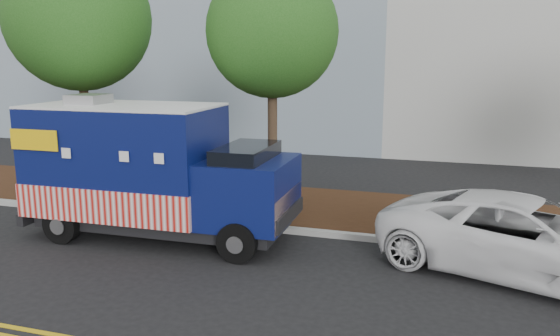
% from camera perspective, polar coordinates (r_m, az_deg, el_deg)
% --- Properties ---
extents(ground, '(120.00, 120.00, 0.00)m').
position_cam_1_polar(ground, '(12.51, -5.56, -8.26)').
color(ground, black).
rests_on(ground, ground).
extents(curb, '(120.00, 0.18, 0.15)m').
position_cam_1_polar(curb, '(13.72, -3.30, -6.08)').
color(curb, '#9E9E99').
rests_on(curb, ground).
extents(mulch_strip, '(120.00, 4.00, 0.15)m').
position_cam_1_polar(mulch_strip, '(15.62, -0.59, -3.85)').
color(mulch_strip, black).
rests_on(mulch_strip, ground).
extents(tree_a, '(4.10, 4.10, 7.34)m').
position_cam_1_polar(tree_a, '(17.14, -20.31, 14.38)').
color(tree_a, '#38281C').
rests_on(tree_a, ground).
extents(tree_b, '(3.50, 3.50, 6.62)m').
position_cam_1_polar(tree_b, '(14.77, -0.82, 14.01)').
color(tree_b, '#38281C').
rests_on(tree_b, ground).
extents(sign_post, '(0.06, 0.06, 2.40)m').
position_cam_1_polar(sign_post, '(13.98, -6.76, -1.03)').
color(sign_post, '#473828').
rests_on(sign_post, ground).
extents(food_truck, '(6.41, 2.53, 3.35)m').
position_cam_1_polar(food_truck, '(13.23, -13.61, -0.59)').
color(food_truck, black).
rests_on(food_truck, ground).
extents(white_car, '(6.11, 4.24, 1.55)m').
position_cam_1_polar(white_car, '(11.74, 24.22, -6.63)').
color(white_car, white).
rests_on(white_car, ground).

